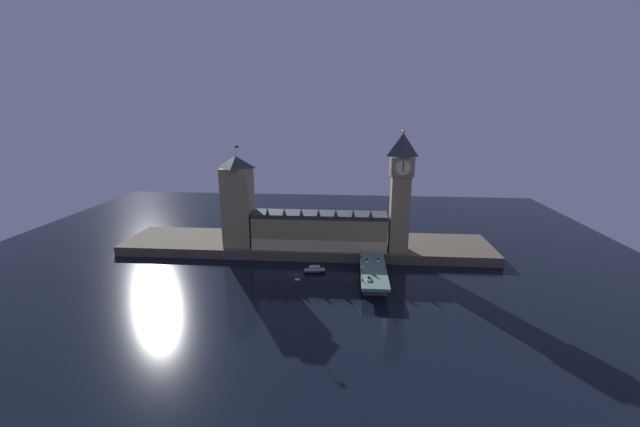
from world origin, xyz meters
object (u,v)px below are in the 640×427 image
(clock_tower, at_px, (401,189))
(street_lamp_far, at_px, (361,250))
(car_northbound_trail, at_px, (369,278))
(pedestrian_mid_walk, at_px, (385,267))
(boat_upstream, at_px, (315,270))
(victoria_tower, at_px, (238,201))
(car_northbound_lead, at_px, (367,260))
(street_lamp_near, at_px, (362,272))
(pedestrian_near_rail, at_px, (363,280))
(car_southbound_trail, at_px, (378,260))
(pedestrian_far_rail, at_px, (362,257))

(clock_tower, bearing_deg, street_lamp_far, -141.39)
(car_northbound_trail, relative_size, pedestrian_mid_walk, 2.81)
(clock_tower, xyz_separation_m, boat_upstream, (-45.13, -22.95, -39.59))
(victoria_tower, relative_size, car_northbound_lead, 14.31)
(street_lamp_near, bearing_deg, clock_tower, 65.46)
(pedestrian_near_rail, bearing_deg, pedestrian_mid_walk, 54.24)
(pedestrian_mid_walk, bearing_deg, street_lamp_near, -128.48)
(car_southbound_trail, distance_m, pedestrian_mid_walk, 10.30)
(street_lamp_far, height_order, boat_upstream, street_lamp_far)
(victoria_tower, height_order, car_northbound_lead, victoria_tower)
(victoria_tower, distance_m, pedestrian_near_rail, 90.30)
(car_northbound_lead, distance_m, boat_upstream, 27.89)
(victoria_tower, height_order, pedestrian_mid_walk, victoria_tower)
(car_southbound_trail, height_order, pedestrian_mid_walk, pedestrian_mid_walk)
(car_northbound_trail, relative_size, boat_upstream, 0.38)
(pedestrian_far_rail, bearing_deg, victoria_tower, 163.03)
(car_northbound_lead, relative_size, car_southbound_trail, 1.01)
(car_southbound_trail, height_order, street_lamp_near, street_lamp_near)
(clock_tower, relative_size, car_northbound_lead, 16.49)
(car_northbound_lead, height_order, street_lamp_near, street_lamp_near)
(clock_tower, relative_size, pedestrian_mid_walk, 39.57)
(pedestrian_far_rail, bearing_deg, clock_tower, 42.34)
(pedestrian_near_rail, xyz_separation_m, street_lamp_near, (-0.40, 0.96, 3.49))
(clock_tower, xyz_separation_m, pedestrian_near_rail, (-20.76, -47.29, -33.03))
(street_lamp_near, bearing_deg, car_southbound_trail, 70.24)
(car_northbound_trail, bearing_deg, car_northbound_lead, 90.00)
(victoria_tower, bearing_deg, clock_tower, -1.76)
(victoria_tower, relative_size, pedestrian_far_rail, 31.25)
(car_northbound_trail, relative_size, pedestrian_near_rail, 2.71)
(car_northbound_trail, xyz_separation_m, boat_upstream, (-27.18, 22.18, -6.25))
(car_northbound_trail, height_order, pedestrian_mid_walk, pedestrian_mid_walk)
(pedestrian_near_rail, height_order, boat_upstream, pedestrian_near_rail)
(clock_tower, bearing_deg, street_lamp_near, -114.54)
(street_lamp_far, bearing_deg, street_lamp_near, -90.00)
(car_northbound_trail, xyz_separation_m, street_lamp_near, (-3.20, -1.20, 3.80))
(clock_tower, relative_size, street_lamp_far, 10.68)
(pedestrian_far_rail, height_order, street_lamp_far, street_lamp_far)
(pedestrian_near_rail, xyz_separation_m, boat_upstream, (-24.38, 24.34, -6.56))
(clock_tower, relative_size, boat_upstream, 5.28)
(car_southbound_trail, bearing_deg, boat_upstream, -178.02)
(car_southbound_trail, bearing_deg, pedestrian_far_rail, 160.94)
(clock_tower, relative_size, street_lamp_near, 9.48)
(clock_tower, bearing_deg, car_northbound_trail, -111.69)
(car_northbound_trail, bearing_deg, street_lamp_near, -159.48)
(car_northbound_lead, height_order, pedestrian_mid_walk, pedestrian_mid_walk)
(car_northbound_lead, distance_m, pedestrian_near_rail, 25.04)
(boat_upstream, bearing_deg, clock_tower, 26.95)
(pedestrian_near_rail, xyz_separation_m, street_lamp_far, (-0.40, 30.40, 3.00))
(victoria_tower, xyz_separation_m, pedestrian_near_rail, (71.24, -50.12, -23.83))
(clock_tower, bearing_deg, victoria_tower, 178.24)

